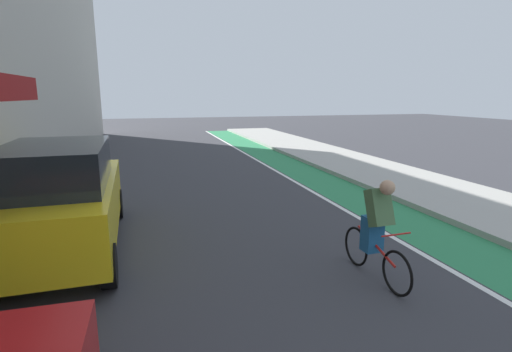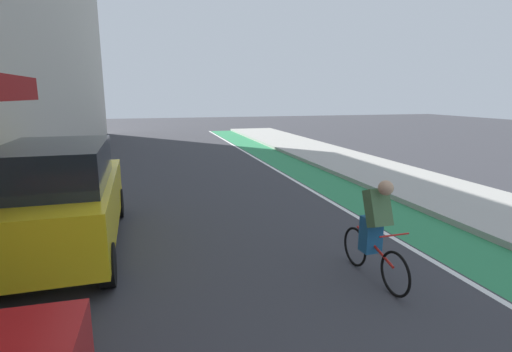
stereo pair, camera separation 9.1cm
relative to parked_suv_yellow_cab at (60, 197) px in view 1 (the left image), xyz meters
The scene contains 6 objects.
ground_plane 4.94m from the parked_suv_yellow_cab, 45.00° to the left, with size 76.95×76.95×0.00m, color #38383D.
bike_lane_paint 8.97m from the parked_suv_yellow_cab, 37.40° to the left, with size 1.60×34.98×0.00m, color #2D8451.
lane_divider_stripe 8.28m from the parked_suv_yellow_cab, 41.22° to the left, with size 0.12×34.98×0.00m, color white.
sidewalk_right 11.01m from the parked_suv_yellow_cab, 29.59° to the left, with size 3.31×34.98×0.14m, color #A8A59E.
parked_suv_yellow_cab is the anchor object (origin of this frame).
cyclist_mid 5.42m from the parked_suv_yellow_cab, 27.49° to the right, with size 0.48×1.70×1.61m.
Camera 1 is at (-1.92, 2.73, 2.80)m, focal length 27.11 mm.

